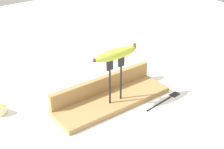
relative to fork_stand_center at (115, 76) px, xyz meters
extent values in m
plane|color=silver|center=(0.00, 0.02, -0.12)|extent=(3.00, 3.00, 0.00)
cube|color=#A87F4C|center=(0.00, 0.02, -0.11)|extent=(0.45, 0.15, 0.02)
cube|color=#A87F4C|center=(0.00, 0.08, -0.07)|extent=(0.44, 0.02, 0.06)
cylinder|color=black|center=(-0.02, 0.00, -0.04)|extent=(0.01, 0.01, 0.13)
cube|color=black|center=(-0.02, 0.00, 0.05)|extent=(0.03, 0.00, 0.04)
cylinder|color=black|center=(0.02, 0.00, -0.04)|extent=(0.01, 0.01, 0.13)
cube|color=black|center=(0.02, 0.00, 0.05)|extent=(0.03, 0.00, 0.04)
ellipsoid|color=#B2C138|center=(0.00, 0.00, 0.09)|extent=(0.18, 0.05, 0.04)
cylinder|color=brown|center=(0.08, 0.00, 0.09)|extent=(0.01, 0.01, 0.02)
sphere|color=#3F2D19|center=(-0.09, 0.00, 0.09)|extent=(0.01, 0.01, 0.01)
cylinder|color=black|center=(0.14, -0.09, -0.12)|extent=(0.15, 0.02, 0.01)
cube|color=black|center=(0.23, -0.08, -0.12)|extent=(0.04, 0.03, 0.01)
cylinder|color=beige|center=(-0.35, 0.18, -0.10)|extent=(0.03, 0.02, 0.04)
camera|label=1|loc=(-0.60, -0.77, 0.53)|focal=50.67mm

